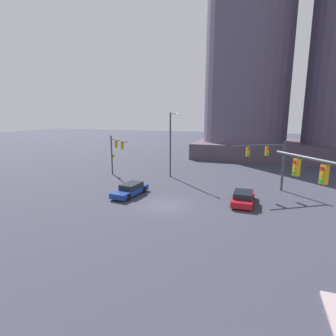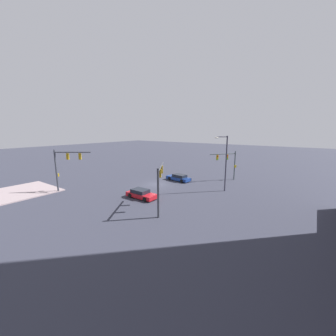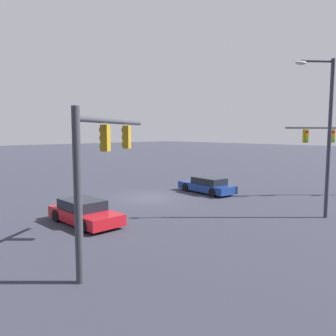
{
  "view_description": "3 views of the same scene",
  "coord_description": "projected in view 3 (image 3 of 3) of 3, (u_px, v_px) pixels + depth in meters",
  "views": [
    {
      "loc": [
        7.97,
        -22.22,
        8.33
      ],
      "look_at": [
        0.82,
        -1.47,
        3.84
      ],
      "focal_mm": 28.6,
      "sensor_mm": 36.0,
      "label": 1
    },
    {
      "loc": [
        27.01,
        21.78,
        9.42
      ],
      "look_at": [
        -2.46,
        0.7,
        2.57
      ],
      "focal_mm": 22.1,
      "sensor_mm": 36.0,
      "label": 2
    },
    {
      "loc": [
        15.68,
        17.79,
        4.67
      ],
      "look_at": [
        0.9,
        2.87,
        2.4
      ],
      "focal_mm": 36.2,
      "sensor_mm": 36.0,
      "label": 3
    }
  ],
  "objects": [
    {
      "name": "streetlamp_curved_arm",
      "position": [
        326.0,
        128.0,
        17.94
      ],
      "size": [
        1.75,
        1.53,
        8.45
      ],
      "rotation": [
        0.0,
        0.0,
        -0.7
      ],
      "color": "#3A3948",
      "rests_on": "ground"
    },
    {
      "name": "traffic_signal_cross_street",
      "position": [
        100.0,
        156.0,
        11.71
      ],
      "size": [
        5.31,
        3.43,
        5.43
      ],
      "rotation": [
        0.0,
        0.0,
        -2.58
      ],
      "color": "#3C3E46",
      "rests_on": "ground"
    },
    {
      "name": "ground_plane",
      "position": [
        149.0,
        198.0,
        24.04
      ],
      "size": [
        201.96,
        201.96,
        0.0
      ],
      "primitive_type": "plane",
      "color": "#333542"
    },
    {
      "name": "sedan_car_approaching",
      "position": [
        207.0,
        185.0,
        25.83
      ],
      "size": [
        2.27,
        4.9,
        1.21
      ],
      "rotation": [
        0.0,
        0.0,
        -1.69
      ],
      "color": "navy",
      "rests_on": "ground"
    },
    {
      "name": "traffic_signal_opposite_side",
      "position": [
        334.0,
        145.0,
        24.43
      ],
      "size": [
        4.24,
        3.63,
        5.38
      ],
      "rotation": [
        0.0,
        0.0,
        -0.66
      ],
      "color": "#323E3F",
      "rests_on": "ground"
    },
    {
      "name": "sedan_car_waiting_far",
      "position": [
        84.0,
        212.0,
        17.24
      ],
      "size": [
        1.99,
        4.47,
        1.21
      ],
      "rotation": [
        0.0,
        0.0,
        1.56
      ],
      "color": "red",
      "rests_on": "ground"
    }
  ]
}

